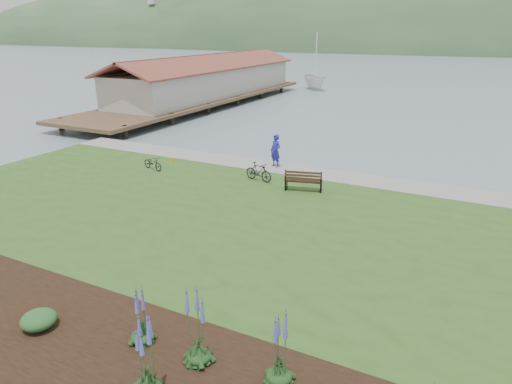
# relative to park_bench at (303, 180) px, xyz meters

# --- Properties ---
(ground) EXTENTS (600.00, 600.00, 0.00)m
(ground) POSITION_rel_park_bench_xyz_m (-0.73, -3.82, -0.96)
(ground) COLOR slate
(ground) RESTS_ON ground
(lawn) EXTENTS (34.00, 20.00, 0.40)m
(lawn) POSITION_rel_park_bench_xyz_m (-0.73, -5.82, -0.76)
(lawn) COLOR #2A4E1B
(lawn) RESTS_ON ground
(shoreline_path) EXTENTS (34.00, 2.20, 0.03)m
(shoreline_path) POSITION_rel_park_bench_xyz_m (-0.73, 3.08, -0.55)
(shoreline_path) COLOR gray
(shoreline_path) RESTS_ON lawn
(garden_bed) EXTENTS (24.00, 4.40, 0.04)m
(garden_bed) POSITION_rel_park_bench_xyz_m (2.27, -13.62, -0.54)
(garden_bed) COLOR black
(garden_bed) RESTS_ON lawn
(pier_pavilion) EXTENTS (8.00, 36.00, 5.40)m
(pier_pavilion) POSITION_rel_park_bench_xyz_m (-20.73, 23.70, 1.68)
(pier_pavilion) COLOR #4C3826
(pier_pavilion) RESTS_ON ground
(park_bench) EXTENTS (1.95, 1.19, 1.13)m
(park_bench) POSITION_rel_park_bench_xyz_m (0.00, 0.00, 0.00)
(park_bench) COLOR black
(park_bench) RESTS_ON lawn
(person) EXTENTS (0.97, 0.81, 2.28)m
(person) POSITION_rel_park_bench_xyz_m (-2.99, 3.18, 0.58)
(person) COLOR #22229E
(person) RESTS_ON lawn
(bicycle_a) EXTENTS (0.88, 1.61, 0.80)m
(bicycle_a) POSITION_rel_park_bench_xyz_m (-9.09, -0.48, -0.16)
(bicycle_a) COLOR black
(bicycle_a) RESTS_ON lawn
(bicycle_b) EXTENTS (0.81, 1.74, 1.01)m
(bicycle_b) POSITION_rel_park_bench_xyz_m (-2.72, 0.43, -0.06)
(bicycle_b) COLOR black
(bicycle_b) RESTS_ON lawn
(sailboat) EXTENTS (13.05, 13.06, 24.14)m
(sailboat) POSITION_rel_park_bench_xyz_m (-14.31, 41.13, -0.96)
(sailboat) COLOR silver
(sailboat) RESTS_ON ground
(pannier) EXTENTS (0.27, 0.31, 0.28)m
(pannier) POSITION_rel_park_bench_xyz_m (-9.20, 1.34, -0.42)
(pannier) COLOR gold
(pannier) RESTS_ON lawn
(echium_0) EXTENTS (0.62, 0.62, 2.32)m
(echium_0) POSITION_rel_park_bench_xyz_m (1.87, -14.22, 0.48)
(echium_0) COLOR #143613
(echium_0) RESTS_ON garden_bed
(echium_1) EXTENTS (0.62, 0.62, 2.18)m
(echium_1) POSITION_rel_park_bench_xyz_m (4.32, -12.59, 0.30)
(echium_1) COLOR #143613
(echium_1) RESTS_ON garden_bed
(echium_4) EXTENTS (0.62, 0.62, 1.82)m
(echium_4) POSITION_rel_park_bench_xyz_m (0.58, -12.89, 0.24)
(echium_4) COLOR #143613
(echium_4) RESTS_ON garden_bed
(echium_5) EXTENTS (0.62, 0.62, 2.37)m
(echium_5) POSITION_rel_park_bench_xyz_m (2.30, -12.85, 0.39)
(echium_5) COLOR #143613
(echium_5) RESTS_ON garden_bed
(shrub_0) EXTENTS (0.95, 0.95, 0.48)m
(shrub_0) POSITION_rel_park_bench_xyz_m (-2.33, -13.68, -0.28)
(shrub_0) COLOR #1E4C21
(shrub_0) RESTS_ON garden_bed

